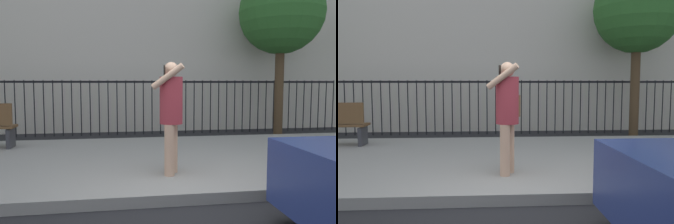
# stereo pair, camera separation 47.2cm
# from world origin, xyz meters

# --- Properties ---
(ground_plane) EXTENTS (60.00, 60.00, 0.00)m
(ground_plane) POSITION_xyz_m (0.00, 0.00, 0.00)
(ground_plane) COLOR black
(sidewalk) EXTENTS (28.00, 4.40, 0.15)m
(sidewalk) POSITION_xyz_m (0.00, 2.20, 0.07)
(sidewalk) COLOR gray
(sidewalk) RESTS_ON ground
(iron_fence) EXTENTS (12.03, 0.04, 1.60)m
(iron_fence) POSITION_xyz_m (0.00, 5.90, 1.02)
(iron_fence) COLOR black
(iron_fence) RESTS_ON ground
(pedestrian_on_phone) EXTENTS (0.55, 0.72, 1.67)m
(pedestrian_on_phone) POSITION_xyz_m (-0.11, 0.97, 1.12)
(pedestrian_on_phone) COLOR tan
(pedestrian_on_phone) RESTS_ON sidewalk
(street_tree_near) EXTENTS (2.41, 2.41, 4.76)m
(street_tree_near) POSITION_xyz_m (3.81, 5.30, 3.53)
(street_tree_near) COLOR #4C3823
(street_tree_near) RESTS_ON ground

